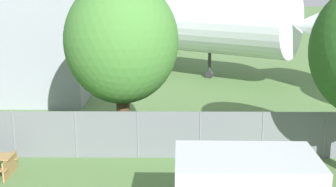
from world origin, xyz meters
The scene contains 3 objects.
perimeter_fence centered at (0.00, 10.92, 0.99)m, with size 56.07×0.07×1.98m.
airplane centered at (-5.67, 33.37, 4.23)m, with size 40.56×32.72×13.78m.
tree_near_hangar centered at (-0.75, 12.50, 4.60)m, with size 4.85×4.85×7.30m.
Camera 1 is at (1.37, -7.22, 7.19)m, focal length 50.00 mm.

